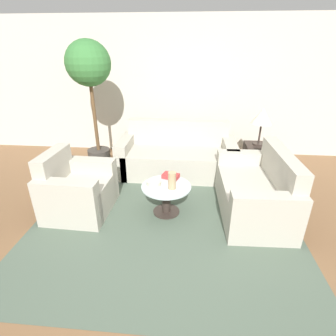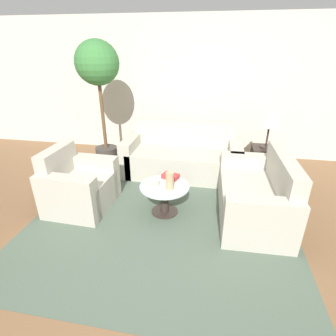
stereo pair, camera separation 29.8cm
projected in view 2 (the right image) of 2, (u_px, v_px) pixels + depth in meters
name	position (u px, v px, depth m)	size (l,w,h in m)	color
ground_plane	(164.00, 241.00, 3.05)	(14.00, 14.00, 0.00)	brown
wall_back	(193.00, 89.00, 5.11)	(10.00, 0.06, 2.60)	beige
rug	(165.00, 212.00, 3.59)	(3.32, 3.39, 0.01)	#4C5B4C
sofa_main	(182.00, 157.00, 4.59)	(1.98, 0.86, 0.88)	#B2AD9E
armchair	(77.00, 187.00, 3.61)	(0.82, 0.90, 0.85)	#B2AD9E
loveseat	(258.00, 197.00, 3.39)	(0.86, 1.48, 0.87)	#B2AD9E
coffee_table	(165.00, 195.00, 3.48)	(0.65, 0.65, 0.41)	#332823
side_table	(263.00, 163.00, 4.38)	(0.41, 0.41, 0.56)	#332823
table_lamp	(270.00, 119.00, 4.06)	(0.34, 0.34, 0.62)	#332823
potted_plant	(99.00, 78.00, 4.31)	(0.71, 0.71, 2.17)	#3D3833
vase	(170.00, 181.00, 3.31)	(0.10, 0.10, 0.22)	tan
bowl	(152.00, 182.00, 3.45)	(0.19, 0.19, 0.06)	beige
book_stack	(171.00, 176.00, 3.60)	(0.25, 0.21, 0.06)	#BC3333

